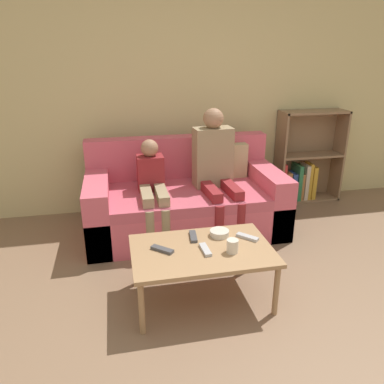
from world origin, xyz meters
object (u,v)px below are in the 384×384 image
(tv_remote_3, at_px, (193,236))
(tv_remote_1, at_px, (205,250))
(tv_remote_0, at_px, (162,249))
(couch, at_px, (185,201))
(person_adult, at_px, (215,164))
(person_child, at_px, (153,185))
(snack_bowl, at_px, (219,233))
(cup_near, at_px, (232,246))
(bookshelf, at_px, (303,165))
(coffee_table, at_px, (202,254))
(tv_remote_2, at_px, (247,237))

(tv_remote_3, bearing_deg, tv_remote_1, -72.36)
(tv_remote_0, bearing_deg, couch, 23.78)
(person_adult, relative_size, tv_remote_0, 7.69)
(person_child, height_order, snack_bowl, person_child)
(cup_near, bearing_deg, tv_remote_0, 165.96)
(bookshelf, xyz_separation_m, tv_remote_3, (-1.68, -1.52, 0.00))
(person_adult, distance_m, snack_bowl, 0.99)
(cup_near, height_order, tv_remote_3, cup_near)
(couch, relative_size, bookshelf, 1.77)
(coffee_table, relative_size, tv_remote_3, 5.72)
(cup_near, bearing_deg, snack_bowl, 93.77)
(snack_bowl, bearing_deg, tv_remote_3, 177.45)
(cup_near, bearing_deg, tv_remote_3, 129.52)
(tv_remote_3, bearing_deg, tv_remote_2, -6.78)
(person_adult, distance_m, person_child, 0.64)
(couch, bearing_deg, bookshelf, 17.97)
(bookshelf, relative_size, tv_remote_0, 6.82)
(tv_remote_0, height_order, tv_remote_3, same)
(person_adult, bearing_deg, tv_remote_2, -94.85)
(cup_near, xyz_separation_m, tv_remote_1, (-0.18, 0.05, -0.04))
(person_adult, relative_size, snack_bowl, 8.40)
(person_adult, bearing_deg, tv_remote_0, -125.67)
(tv_remote_0, xyz_separation_m, tv_remote_1, (0.29, -0.06, 0.00))
(coffee_table, bearing_deg, person_adult, 70.41)
(person_child, height_order, tv_remote_3, person_child)
(tv_remote_1, relative_size, snack_bowl, 1.19)
(cup_near, bearing_deg, couch, 93.96)
(person_child, xyz_separation_m, tv_remote_3, (0.21, -0.86, -0.12))
(person_adult, bearing_deg, cup_near, -103.08)
(tv_remote_3, xyz_separation_m, snack_bowl, (0.20, -0.01, 0.01))
(person_adult, xyz_separation_m, person_child, (-0.62, -0.06, -0.15))
(snack_bowl, bearing_deg, couch, 94.01)
(tv_remote_2, bearing_deg, couch, 60.41)
(person_adult, bearing_deg, snack_bowl, -106.60)
(couch, relative_size, tv_remote_3, 10.96)
(coffee_table, distance_m, tv_remote_3, 0.18)
(tv_remote_0, distance_m, tv_remote_2, 0.65)
(tv_remote_1, bearing_deg, tv_remote_2, 15.73)
(tv_remote_1, distance_m, tv_remote_3, 0.21)
(tv_remote_0, bearing_deg, coffee_table, -53.81)
(person_adult, xyz_separation_m, snack_bowl, (-0.21, -0.93, -0.26))
(person_adult, height_order, tv_remote_2, person_adult)
(couch, bearing_deg, snack_bowl, -85.99)
(tv_remote_2, bearing_deg, coffee_table, 149.54)
(cup_near, bearing_deg, tv_remote_1, 163.17)
(couch, distance_m, person_adult, 0.51)
(snack_bowl, bearing_deg, tv_remote_2, -23.43)
(tv_remote_3, bearing_deg, tv_remote_0, -143.63)
(person_adult, relative_size, tv_remote_3, 6.99)
(tv_remote_2, height_order, tv_remote_3, same)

